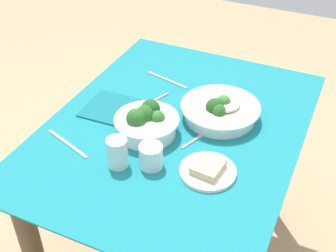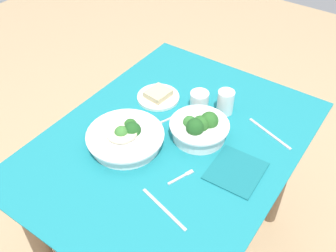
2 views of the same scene
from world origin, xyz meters
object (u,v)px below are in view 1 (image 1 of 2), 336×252
Objects in this scene: table_knife_left at (68,144)px; broccoli_bowl_far at (220,111)px; fork_by_near_bowl at (157,99)px; table_knife_right at (167,80)px; bread_side_plate at (208,170)px; water_glass_side at (117,153)px; napkin_folded_upper at (109,107)px; fork_by_far_bowl at (194,140)px; broccoli_bowl_near at (146,122)px; water_glass_center at (151,156)px.

broccoli_bowl_far is at bearing 59.63° from table_knife_left.
fork_by_near_bowl is 0.49× the size of table_knife_right.
bread_side_plate is 1.76× the size of water_glass_side.
table_knife_left is 0.51m from table_knife_right.
broccoli_bowl_far is 0.40m from napkin_folded_upper.
bread_side_plate is 0.87× the size of table_knife_right.
fork_by_far_bowl is 0.51× the size of table_knife_left.
broccoli_bowl_near is 0.21m from napkin_folded_upper.
fork_by_far_bowl is (-0.17, 0.08, -0.04)m from water_glass_center.
water_glass_center is at bearing 52.07° from napkin_folded_upper.
fork_by_far_bowl is 0.51× the size of table_knife_right.
water_glass_center is 0.30m from table_knife_left.
water_glass_center reaches higher than fork_by_far_bowl.
water_glass_side is 0.54× the size of napkin_folded_upper.
bread_side_plate is at bearing 12.43° from broccoli_bowl_far.
water_glass_side is at bearing 161.84° from fork_by_far_bowl.
napkin_folded_upper reaches higher than fork_by_near_bowl.
fork_by_far_bowl is 1.04× the size of fork_by_near_bowl.
broccoli_bowl_far is at bearing 107.21° from fork_by_near_bowl.
bread_side_plate reaches higher than table_knife_left.
fork_by_far_bowl is (-0.21, 0.17, -0.05)m from water_glass_side.
fork_by_far_bowl is (-0.13, -0.09, -0.01)m from bread_side_plate.
water_glass_side is 0.96× the size of fork_by_far_bowl.
bread_side_plate is at bearing 142.06° from table_knife_right.
fork_by_far_bowl is at bearing 72.47° from fork_by_near_bowl.
table_knife_right is (-0.34, -0.08, -0.04)m from broccoli_bowl_near.
water_glass_side is 0.49× the size of table_knife_left.
bread_side_plate is at bearing 26.82° from table_knife_left.
broccoli_bowl_far reaches higher than table_knife_left.
bread_side_plate is 0.47m from table_knife_left.
water_glass_side reaches higher than napkin_folded_upper.
water_glass_center reaches higher than napkin_folded_upper.
water_glass_side is 0.21m from table_knife_left.
napkin_folded_upper is (0.11, -0.38, -0.03)m from broccoli_bowl_far.
fork_by_near_bowl is at bearing -133.56° from bread_side_plate.
table_knife_right is 0.28m from napkin_folded_upper.
broccoli_bowl_far is 1.39× the size of table_knife_right.
water_glass_center is 0.51m from table_knife_right.
fork_by_near_bowl is (-0.38, -0.05, -0.05)m from water_glass_side.
napkin_folded_upper is at bearing 104.74° from table_knife_left.
water_glass_side is 0.27m from fork_by_far_bowl.
broccoli_bowl_near is 1.25× the size of bread_side_plate.
bread_side_plate is 0.43m from fork_by_near_bowl.
water_glass_center reaches higher than fork_by_near_bowl.
broccoli_bowl_far is at bearing 150.75° from water_glass_side.
water_glass_side is (0.08, -0.26, 0.04)m from bread_side_plate.
broccoli_bowl_far reaches higher than water_glass_center.
table_knife_right is (-0.52, -0.07, -0.05)m from water_glass_side.
broccoli_bowl_near reaches higher than water_glass_center.
fork_by_near_bowl is (-0.34, -0.14, -0.04)m from water_glass_center.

